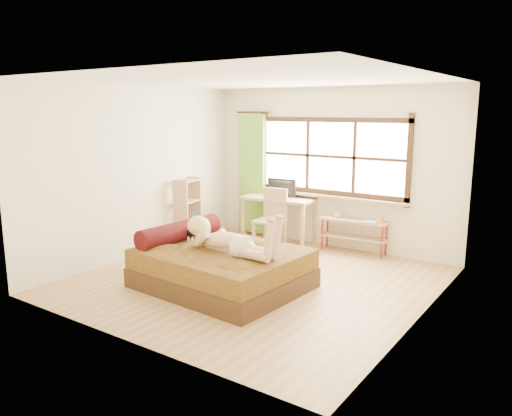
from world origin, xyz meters
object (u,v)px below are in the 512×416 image
Objects in this scene: kitten at (186,232)px; bookshelf at (188,211)px; pipe_shelf at (354,228)px; chair at (272,215)px; woman at (228,229)px; bed at (219,266)px; desk at (279,203)px.

bookshelf reaches higher than kitten.
chair is at bearing -163.47° from pipe_shelf.
pipe_shelf is at bearing 61.98° from kitten.
chair is 0.90× the size of pipe_shelf.
bed is at bearing 168.86° from woman.
bed is 2.13× the size of chair.
bookshelf is (-1.23, -1.03, -0.11)m from desk.
bookshelf reaches higher than bed.
pipe_shelf is at bearing 75.54° from bed.
pipe_shelf is 0.98× the size of bookshelf.
bed is 0.58m from woman.
bookshelf is (-1.80, 1.36, 0.31)m from bed.
bookshelf is at bearing -143.80° from desk.
chair is (-0.68, 2.09, -0.26)m from woman.
kitten is 1.70m from bookshelf.
woman reaches higher than pipe_shelf.
chair reaches higher than desk.
kitten reaches higher than pipe_shelf.
chair reaches higher than bed.
pipe_shelf is 2.87m from bookshelf.
pipe_shelf is (0.83, 2.51, 0.13)m from bed.
bed reaches higher than pipe_shelf.
desk is at bearing -178.66° from pipe_shelf.
chair is 1.40m from pipe_shelf.
woman is at bearing -6.06° from kitten.
woman is 1.08× the size of desk.
bed is 1.62× the size of desk.
bed is 1.91× the size of pipe_shelf.
bed is at bearing -4.50° from kitten.
desk is at bearing 27.11° from bookshelf.
bed is at bearing -111.78° from pipe_shelf.
bed is 2.50m from desk.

